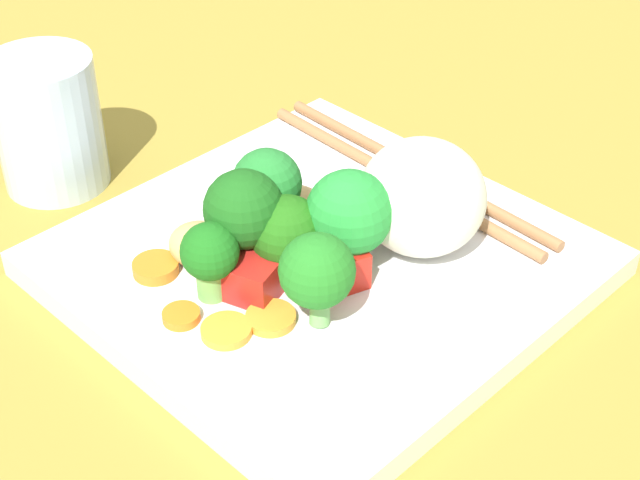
{
  "coord_description": "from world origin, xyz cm",
  "views": [
    {
      "loc": [
        -30.1,
        31.77,
        35.25
      ],
      "look_at": [
        -1.0,
        1.12,
        3.61
      ],
      "focal_mm": 54.33,
      "sensor_mm": 36.0,
      "label": 1
    }
  ],
  "objects_px": {
    "square_plate": "(321,263)",
    "broccoli_floret_2": "(267,187)",
    "carrot_slice_5": "(258,215)",
    "drinking_glass": "(48,123)",
    "chopstick_pair": "(407,173)",
    "rice_mound": "(422,197)"
  },
  "relations": [
    {
      "from": "drinking_glass",
      "to": "chopstick_pair",
      "type": "bearing_deg",
      "value": -141.94
    },
    {
      "from": "broccoli_floret_2",
      "to": "carrot_slice_5",
      "type": "relative_size",
      "value": 2.8
    },
    {
      "from": "chopstick_pair",
      "to": "square_plate",
      "type": "bearing_deg",
      "value": 101.76
    },
    {
      "from": "square_plate",
      "to": "broccoli_floret_2",
      "type": "height_order",
      "value": "broccoli_floret_2"
    },
    {
      "from": "broccoli_floret_2",
      "to": "chopstick_pair",
      "type": "xyz_separation_m",
      "value": [
        -0.02,
        -0.11,
        -0.03
      ]
    },
    {
      "from": "chopstick_pair",
      "to": "drinking_glass",
      "type": "bearing_deg",
      "value": 41.62
    },
    {
      "from": "rice_mound",
      "to": "carrot_slice_5",
      "type": "distance_m",
      "value": 0.1
    },
    {
      "from": "broccoli_floret_2",
      "to": "chopstick_pair",
      "type": "bearing_deg",
      "value": -98.43
    },
    {
      "from": "carrot_slice_5",
      "to": "chopstick_pair",
      "type": "xyz_separation_m",
      "value": [
        -0.04,
        -0.09,
        0.0
      ]
    },
    {
      "from": "rice_mound",
      "to": "drinking_glass",
      "type": "bearing_deg",
      "value": 21.82
    },
    {
      "from": "square_plate",
      "to": "rice_mound",
      "type": "relative_size",
      "value": 3.57
    },
    {
      "from": "carrot_slice_5",
      "to": "chopstick_pair",
      "type": "height_order",
      "value": "chopstick_pair"
    },
    {
      "from": "carrot_slice_5",
      "to": "drinking_glass",
      "type": "bearing_deg",
      "value": 17.83
    },
    {
      "from": "square_plate",
      "to": "drinking_glass",
      "type": "xyz_separation_m",
      "value": [
        0.19,
        0.05,
        0.04
      ]
    },
    {
      "from": "square_plate",
      "to": "carrot_slice_5",
      "type": "xyz_separation_m",
      "value": [
        0.05,
        0.0,
        0.01
      ]
    },
    {
      "from": "rice_mound",
      "to": "carrot_slice_5",
      "type": "xyz_separation_m",
      "value": [
        0.09,
        0.05,
        -0.03
      ]
    },
    {
      "from": "carrot_slice_5",
      "to": "square_plate",
      "type": "bearing_deg",
      "value": -178.27
    },
    {
      "from": "rice_mound",
      "to": "broccoli_floret_2",
      "type": "height_order",
      "value": "rice_mound"
    },
    {
      "from": "rice_mound",
      "to": "broccoli_floret_2",
      "type": "xyz_separation_m",
      "value": [
        0.07,
        0.06,
        0.0
      ]
    },
    {
      "from": "square_plate",
      "to": "chopstick_pair",
      "type": "bearing_deg",
      "value": -81.8
    },
    {
      "from": "broccoli_floret_2",
      "to": "carrot_slice_5",
      "type": "xyz_separation_m",
      "value": [
        0.02,
        -0.01,
        -0.03
      ]
    },
    {
      "from": "rice_mound",
      "to": "chopstick_pair",
      "type": "relative_size",
      "value": 0.32
    }
  ]
}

